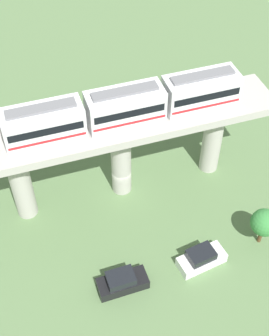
{
  "coord_description": "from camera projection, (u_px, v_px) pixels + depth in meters",
  "views": [
    {
      "loc": [
        -29.66,
        8.51,
        35.67
      ],
      "look_at": [
        -2.5,
        -0.5,
        5.26
      ],
      "focal_mm": 50.49,
      "sensor_mm": 36.0,
      "label": 1
    }
  ],
  "objects": [
    {
      "name": "tree_mid_lot",
      "position": [
        265.0,
        223.0,
        40.79
      ],
      "size": [
        2.47,
        2.47,
        3.98
      ],
      "color": "brown",
      "rests_on": "ground"
    },
    {
      "name": "parked_car_white",
      "position": [
        201.0,
        258.0,
        40.63
      ],
      "size": [
        2.38,
        4.41,
        1.76
      ],
      "rotation": [
        0.0,
        0.0,
        0.14
      ],
      "color": "white",
      "rests_on": "ground"
    },
    {
      "name": "viaduct",
      "position": [
        120.0,
        140.0,
        42.35
      ],
      "size": [
        5.2,
        28.85,
        8.76
      ],
      "color": "#B7B2AA",
      "rests_on": "ground"
    },
    {
      "name": "tree_far_corner",
      "position": [
        114.0,
        96.0,
        51.61
      ],
      "size": [
        2.54,
        2.54,
        4.78
      ],
      "color": "brown",
      "rests_on": "ground"
    },
    {
      "name": "parked_car_black",
      "position": [
        122.0,
        282.0,
        39.07
      ],
      "size": [
        1.83,
        4.21,
        1.76
      ],
      "rotation": [
        0.0,
        0.0,
        0.01
      ],
      "color": "black",
      "rests_on": "ground"
    },
    {
      "name": "ground_plane",
      "position": [
        122.0,
        188.0,
        47.11
      ],
      "size": [
        120.0,
        120.0,
        0.0
      ],
      "primitive_type": "plane",
      "color": "#5B7A4C"
    },
    {
      "name": "tree_near_viaduct",
      "position": [
        34.0,
        121.0,
        48.63
      ],
      "size": [
        2.61,
        2.61,
        4.95
      ],
      "color": "brown",
      "rests_on": "ground"
    },
    {
      "name": "train",
      "position": [
        125.0,
        107.0,
        39.72
      ],
      "size": [
        2.64,
        20.5,
        3.24
      ],
      "color": "silver",
      "rests_on": "viaduct"
    }
  ]
}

